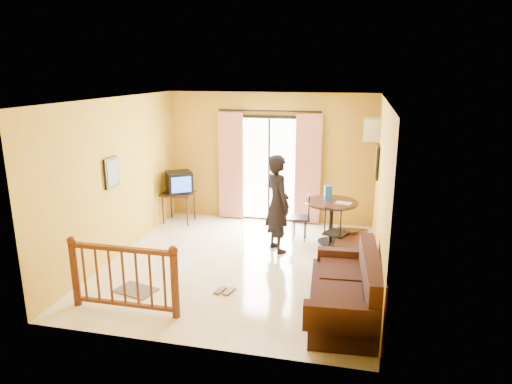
% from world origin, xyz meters
% --- Properties ---
extents(ground, '(5.00, 5.00, 0.00)m').
position_xyz_m(ground, '(0.00, 0.00, 0.00)').
color(ground, beige).
rests_on(ground, ground).
extents(room_shell, '(5.00, 5.00, 5.00)m').
position_xyz_m(room_shell, '(0.00, 0.00, 1.70)').
color(room_shell, white).
rests_on(room_shell, ground).
extents(balcony_door, '(2.25, 0.14, 2.46)m').
position_xyz_m(balcony_door, '(0.00, 2.43, 1.19)').
color(balcony_door, black).
rests_on(balcony_door, ground).
extents(tv_table, '(0.67, 0.56, 0.67)m').
position_xyz_m(tv_table, '(-1.90, 1.88, 0.59)').
color(tv_table, black).
rests_on(tv_table, ground).
extents(television, '(0.69, 0.68, 0.47)m').
position_xyz_m(television, '(-1.87, 1.88, 0.90)').
color(television, black).
rests_on(television, tv_table).
extents(picture_left, '(0.05, 0.42, 0.52)m').
position_xyz_m(picture_left, '(-2.22, -0.20, 1.55)').
color(picture_left, black).
rests_on(picture_left, room_shell).
extents(dining_table, '(1.00, 1.00, 0.83)m').
position_xyz_m(dining_table, '(1.44, 1.36, 0.66)').
color(dining_table, black).
rests_on(dining_table, ground).
extents(water_jug, '(0.15, 0.15, 0.28)m').
position_xyz_m(water_jug, '(1.36, 1.47, 0.97)').
color(water_jug, blue).
rests_on(water_jug, dining_table).
extents(serving_tray, '(0.32, 0.24, 0.02)m').
position_xyz_m(serving_tray, '(1.66, 1.26, 0.84)').
color(serving_tray, beige).
rests_on(serving_tray, dining_table).
extents(dining_chairs, '(1.24, 1.19, 0.95)m').
position_xyz_m(dining_chairs, '(1.20, 1.03, 0.00)').
color(dining_chairs, black).
rests_on(dining_chairs, ground).
extents(air_conditioner, '(0.31, 0.60, 0.40)m').
position_xyz_m(air_conditioner, '(2.09, 1.95, 2.15)').
color(air_conditioner, silver).
rests_on(air_conditioner, room_shell).
extents(botanical_print, '(0.05, 0.50, 0.60)m').
position_xyz_m(botanical_print, '(2.22, 1.30, 1.65)').
color(botanical_print, black).
rests_on(botanical_print, room_shell).
extents(coffee_table, '(0.54, 0.98, 0.43)m').
position_xyz_m(coffee_table, '(1.85, 0.58, 0.29)').
color(coffee_table, black).
rests_on(coffee_table, ground).
extents(bowl, '(0.26, 0.26, 0.07)m').
position_xyz_m(bowl, '(1.85, 0.78, 0.47)').
color(bowl, '#4E361B').
rests_on(bowl, coffee_table).
extents(sofa, '(1.01, 1.96, 0.91)m').
position_xyz_m(sofa, '(1.86, -1.37, 0.34)').
color(sofa, black).
rests_on(sofa, ground).
extents(standing_person, '(0.74, 0.78, 1.80)m').
position_xyz_m(standing_person, '(0.50, 0.76, 0.90)').
color(standing_person, black).
rests_on(standing_person, ground).
extents(stair_balustrade, '(1.63, 0.13, 1.04)m').
position_xyz_m(stair_balustrade, '(-1.15, -1.90, 0.56)').
color(stair_balustrade, '#471E0F').
rests_on(stair_balustrade, ground).
extents(doormat, '(0.68, 0.54, 0.02)m').
position_xyz_m(doormat, '(-1.29, -1.33, 0.01)').
color(doormat, '#554A44').
rests_on(doormat, ground).
extents(sandals, '(0.30, 0.27, 0.03)m').
position_xyz_m(sandals, '(0.03, -1.06, 0.01)').
color(sandals, '#4E361B').
rests_on(sandals, ground).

